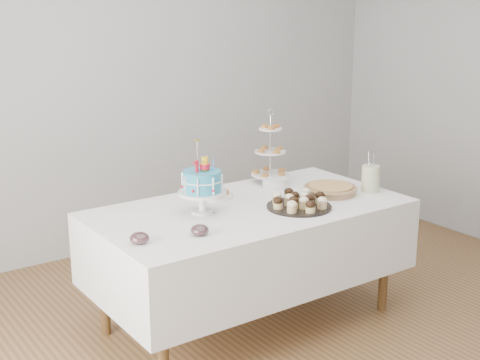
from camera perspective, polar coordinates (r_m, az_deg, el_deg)
floor at (r=4.16m, az=3.27°, el=-13.45°), size 5.00×5.00×0.00m
walls at (r=3.70m, az=3.59°, el=5.18°), size 5.04×4.04×2.70m
table at (r=4.15m, az=0.81°, el=-5.25°), size 1.92×1.02×0.77m
birthday_cake at (r=3.92m, az=-3.24°, el=-1.17°), size 0.29×0.29×0.44m
cupcake_tray at (r=4.05m, az=5.07°, el=-1.78°), size 0.39×0.39×0.09m
pie at (r=4.37m, az=7.71°, el=-0.76°), size 0.35×0.35×0.05m
tiered_stand at (r=4.56m, az=2.60°, el=2.39°), size 0.26×0.26×0.51m
plate_stack at (r=4.47m, az=3.03°, el=-0.23°), size 0.17×0.17×0.07m
pastry_plate at (r=4.27m, az=-2.24°, el=-1.20°), size 0.25×0.25×0.04m
jam_bowl_a at (r=3.59m, az=-3.46°, el=-4.29°), size 0.10×0.10×0.06m
jam_bowl_b at (r=3.50m, az=-8.58°, el=-4.93°), size 0.10×0.10×0.06m
utensil_pitcher at (r=4.45m, az=11.09°, el=0.21°), size 0.12×0.12×0.26m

